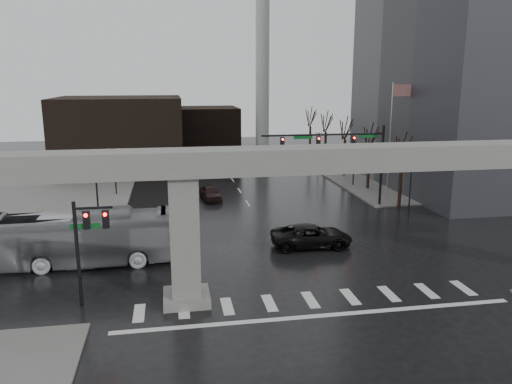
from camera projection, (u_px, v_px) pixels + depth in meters
ground at (306, 293)px, 29.55m from camera, size 160.00×160.00×0.00m
sidewalk_ne at (418, 170)px, 68.48m from camera, size 28.00×36.00×0.15m
sidewalk_nw at (15, 184)px, 59.74m from camera, size 28.00×36.00×0.15m
elevated_guideway at (330, 178)px, 28.23m from camera, size 48.00×2.60×8.70m
building_far_left at (120, 135)px, 66.42m from camera, size 16.00×14.00×10.00m
building_far_mid at (205, 133)px, 78.26m from camera, size 10.00×10.00×8.00m
smokestack at (262, 72)px, 71.76m from camera, size 3.60×3.60×30.00m
signal_mast_arm at (345, 148)px, 47.82m from camera, size 12.12×0.43×8.00m
signal_left_pole at (87, 236)px, 27.07m from camera, size 2.30×0.30×6.00m
flagpole_assembly at (393, 127)px, 51.57m from camera, size 2.06×0.12×12.00m
lamp_right_0 at (411, 181)px, 44.49m from camera, size 1.22×0.32×5.11m
lamp_right_1 at (354, 157)px, 57.94m from camera, size 1.22×0.32×5.11m
lamp_right_2 at (319, 142)px, 71.38m from camera, size 1.22×0.32×5.11m
lamp_left_0 at (97, 192)px, 39.96m from camera, size 1.22×0.32×5.11m
lamp_left_1 at (115, 164)px, 53.40m from camera, size 1.22×0.32×5.11m
lamp_left_2 at (125, 146)px, 66.84m from camera, size 1.22×0.32×5.11m
tree_right_0 at (401, 179)px, 48.68m from camera, size 1.09×1.58×7.50m
tree_right_1 at (369, 165)px, 56.34m from camera, size 1.09×1.61×7.67m
tree_right_2 at (345, 154)px, 64.01m from camera, size 1.10×1.63×7.85m
tree_right_3 at (326, 145)px, 71.68m from camera, size 1.11×1.66×8.02m
tree_right_4 at (310, 138)px, 79.35m from camera, size 1.12×1.69×8.19m
pickup_truck at (312, 236)px, 37.42m from camera, size 6.20×3.05×1.69m
city_bus at (85, 238)px, 33.68m from camera, size 13.32×3.12×3.71m
far_car at (210, 193)px, 51.96m from camera, size 2.35×4.57×1.49m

